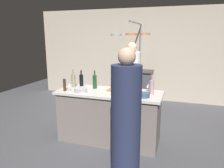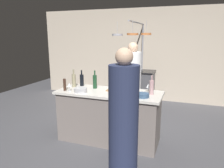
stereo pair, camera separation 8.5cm
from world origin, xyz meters
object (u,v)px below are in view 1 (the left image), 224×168
Objects in this scene: wine_glass_near_left_guest at (69,85)px; wine_glass_by_chef at (114,89)px; stove_range at (138,86)px; wine_bottle_green at (95,81)px; wine_bottle_white at (73,80)px; wine_bottle_rose at (152,87)px; wine_glass_near_right_guest at (148,86)px; pepper_mill at (65,85)px; wine_bottle_dark at (81,80)px; mixing_bowl_ceramic at (133,92)px; mixing_bowl_steel at (81,90)px; chef at (131,86)px; mixing_bowl_blue at (143,95)px; guest_right at (126,124)px; bar_stool_right at (130,141)px; cutting_board at (117,90)px.

wine_glass_by_chef is (0.82, -0.01, 0.00)m from wine_glass_near_left_guest.
wine_bottle_green is (-0.32, -2.32, 0.58)m from stove_range.
wine_bottle_white is 1.45m from wine_bottle_rose.
wine_bottle_green reaches higher than wine_glass_near_right_guest.
pepper_mill is 0.45m from wine_bottle_dark.
wine_glass_near_left_guest is at bearing -163.64° from wine_glass_near_right_guest.
wine_glass_by_chef reaches higher than mixing_bowl_ceramic.
wine_bottle_rose reaches higher than wine_glass_near_left_guest.
mixing_bowl_steel is at bearing -1.01° from wine_glass_near_left_guest.
chef is at bearing 53.24° from pepper_mill.
wine_glass_near_left_guest and wine_glass_by_chef have the same top height.
mixing_bowl_blue is 1.05m from mixing_bowl_steel.
guest_right is 1.29m from mixing_bowl_steel.
bar_stool_right is at bearing 94.73° from guest_right.
chef is 0.92m from cutting_board.
wine_bottle_dark is (-1.17, 0.85, 0.64)m from bar_stool_right.
wine_bottle_white is (-0.89, -0.91, 0.24)m from chef.
cutting_board is 0.82m from wine_glass_near_left_guest.
mixing_bowl_ceramic is at bearing -168.50° from wine_bottle_rose.
mixing_bowl_steel is at bearing -1.90° from pepper_mill.
wine_bottle_white reaches higher than mixing_bowl_ceramic.
guest_right is at bearing -81.35° from mixing_bowl_ceramic.
stove_range is at bearing 76.19° from wine_glass_near_left_guest.
wine_glass_near_left_guest is at bearing -168.93° from mixing_bowl_ceramic.
wine_bottle_green is 0.37m from mixing_bowl_steel.
stove_range is 2.71× the size of wine_bottle_white.
wine_glass_by_chef is (-0.55, -0.28, -0.02)m from wine_bottle_rose.
wine_bottle_rose is at bearing -1.32° from wine_bottle_white.
cutting_board is 1.47× the size of mixing_bowl_steel.
wine_bottle_white reaches higher than mixing_bowl_steel.
wine_glass_near_left_guest is 1.27m from mixing_bowl_blue.
wine_bottle_green is at bearing -17.48° from wine_bottle_dark.
chef is 1.29m from wine_bottle_white.
chef reaches higher than mixing_bowl_ceramic.
wine_glass_near_left_guest is at bearing 146.49° from guest_right.
mixing_bowl_blue is at bearing -68.16° from chef.
wine_bottle_green reaches higher than cutting_board.
chef reaches higher than cutting_board.
wine_glass_near_left_guest reaches higher than bar_stool_right.
stove_range is 2.95× the size of wine_bottle_dark.
wine_bottle_green reaches higher than wine_glass_near_left_guest.
mixing_bowl_blue is at bearing -94.45° from wine_glass_near_right_guest.
stove_range is 0.52× the size of guest_right.
wine_bottle_white reaches higher than cutting_board.
guest_right reaches higher than wine_glass_by_chef.
wine_bottle_dark is at bearing 162.52° from wine_bottle_green.
mixing_bowl_steel is at bearing 157.04° from bar_stool_right.
mixing_bowl_steel reaches higher than bar_stool_right.
guest_right is at bearing -67.47° from cutting_board.
chef is 2.06m from guest_right.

